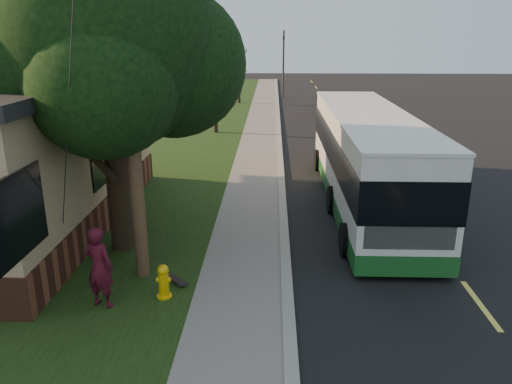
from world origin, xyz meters
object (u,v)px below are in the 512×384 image
Objects in this scene: utility_pole at (128,72)px; bare_tree_near at (215,94)px; traffic_signal at (283,59)px; dumpster at (47,169)px; bare_tree_far at (239,78)px; skateboard_spare at (175,279)px; leafy_tree at (109,43)px; skateboard_main at (120,240)px; distant_car at (334,104)px; transit_bus at (366,156)px; skateboarder at (99,267)px; fire_hydrant at (164,281)px.

utility_pole is 2.11× the size of bare_tree_near.
traffic_signal is 2.87× the size of dumpster.
bare_tree_near is at bearing 65.40° from dumpster.
bare_tree_far is 2.10× the size of dumpster.
utility_pole reaches higher than traffic_signal.
leafy_tree is at bearing 130.18° from skateboard_spare.
traffic_signal is at bearing 81.13° from skateboard_main.
distant_car is (8.13, 21.83, 0.61)m from skateboard_main.
bare_tree_far is 5.57× the size of skateboard_main.
transit_bus is 6.46× the size of skateboarder.
leafy_tree is 15.66m from bare_tree_near.
bare_tree_near is 16.52m from traffic_signal.
fire_hydrant is 0.13× the size of traffic_signal.
skateboard_spare is (1.87, -2.13, 0.00)m from skateboard_main.
leafy_tree is at bearing -49.38° from dumpster.
fire_hydrant reaches higher than skateboard_spare.
dumpster is (-5.72, 7.48, 0.35)m from fire_hydrant.
distant_car reaches higher than skateboard_spare.
transit_bus is 5.79× the size of dumpster.
utility_pole is at bearing -137.85° from transit_bus.
skateboard_main is (-0.20, 0.16, -5.05)m from leafy_tree.
distant_car is (7.07, 23.64, -3.90)m from utility_pole.
dumpster is at bearing 130.49° from skateboard_spare.
bare_tree_far is at bearing -72.73° from skateboarder.
utility_pole is 4.59m from skateboard_spare.
bare_tree_near is at bearing 87.50° from leafy_tree.
skateboard_spare is at bearing -48.80° from skateboard_main.
leafy_tree reaches higher than bare_tree_near.
leafy_tree reaches higher than transit_bus.
utility_pole is 2.12× the size of distant_car.
utility_pole is at bearing -90.53° from skateboarder.
skateboarder is at bearing -90.89° from bare_tree_near.
traffic_signal is at bearing 75.96° from bare_tree_near.
leafy_tree is (-1.57, 2.65, 4.73)m from fire_hydrant.
bare_tree_near is at bearing -104.04° from traffic_signal.
bare_tree_near is at bearing 86.73° from skateboard_main.
leafy_tree is at bearing 117.60° from utility_pole.
bare_tree_far is 24.27m from transit_bus.
skateboarder is (0.39, -3.03, -4.24)m from leafy_tree.
leafy_tree reaches higher than skateboard_main.
skateboarder is at bearing -109.29° from utility_pole.
skateboard_spare is at bearing -89.02° from bare_tree_far.
skateboard_main is at bearing -92.88° from bare_tree_far.
transit_bus reaches higher than dumpster.
transit_bus is at bearing -85.50° from traffic_signal.
skateboarder is (-1.19, -0.38, 0.50)m from fire_hydrant.
dumpster is (-5.32, -22.52, -1.22)m from bare_tree_far.
traffic_signal is at bearing 94.50° from transit_bus.
utility_pole is 29.13m from bare_tree_far.
utility_pole reaches higher than fire_hydrant.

